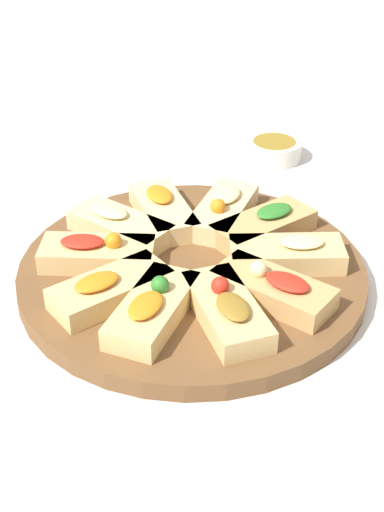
# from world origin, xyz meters

# --- Properties ---
(ground_plane) EXTENTS (3.00, 3.00, 0.00)m
(ground_plane) POSITION_xyz_m (0.00, 0.00, 0.00)
(ground_plane) COLOR silver
(serving_board) EXTENTS (0.40, 0.40, 0.02)m
(serving_board) POSITION_xyz_m (0.00, 0.00, 0.01)
(serving_board) COLOR brown
(serving_board) RESTS_ON ground_plane
(focaccia_slice_0) EXTENTS (0.13, 0.06, 0.04)m
(focaccia_slice_0) POSITION_xyz_m (0.11, -0.00, 0.04)
(focaccia_slice_0) COLOR #DBB775
(focaccia_slice_0) RESTS_ON serving_board
(focaccia_slice_1) EXTENTS (0.13, 0.12, 0.03)m
(focaccia_slice_1) POSITION_xyz_m (0.08, 0.07, 0.03)
(focaccia_slice_1) COLOR #DBB775
(focaccia_slice_1) RESTS_ON serving_board
(focaccia_slice_2) EXTENTS (0.10, 0.14, 0.04)m
(focaccia_slice_2) POSITION_xyz_m (0.04, 0.10, 0.04)
(focaccia_slice_2) COLOR #DBB775
(focaccia_slice_2) RESTS_ON serving_board
(focaccia_slice_3) EXTENTS (0.10, 0.14, 0.04)m
(focaccia_slice_3) POSITION_xyz_m (-0.04, 0.10, 0.04)
(focaccia_slice_3) COLOR #DBB775
(focaccia_slice_3) RESTS_ON serving_board
(focaccia_slice_4) EXTENTS (0.14, 0.12, 0.04)m
(focaccia_slice_4) POSITION_xyz_m (-0.09, 0.06, 0.04)
(focaccia_slice_4) COLOR tan
(focaccia_slice_4) RESTS_ON serving_board
(focaccia_slice_5) EXTENTS (0.13, 0.06, 0.03)m
(focaccia_slice_5) POSITION_xyz_m (-0.11, -0.01, 0.03)
(focaccia_slice_5) COLOR #DBB775
(focaccia_slice_5) RESTS_ON serving_board
(focaccia_slice_6) EXTENTS (0.13, 0.12, 0.03)m
(focaccia_slice_6) POSITION_xyz_m (-0.08, -0.07, 0.03)
(focaccia_slice_6) COLOR tan
(focaccia_slice_6) RESTS_ON serving_board
(focaccia_slice_7) EXTENTS (0.09, 0.14, 0.04)m
(focaccia_slice_7) POSITION_xyz_m (-0.04, -0.10, 0.04)
(focaccia_slice_7) COLOR #E5C689
(focaccia_slice_7) RESTS_ON serving_board
(focaccia_slice_8) EXTENTS (0.10, 0.14, 0.03)m
(focaccia_slice_8) POSITION_xyz_m (0.04, -0.10, 0.03)
(focaccia_slice_8) COLOR #E5C689
(focaccia_slice_8) RESTS_ON serving_board
(focaccia_slice_9) EXTENTS (0.14, 0.12, 0.03)m
(focaccia_slice_9) POSITION_xyz_m (0.09, -0.06, 0.03)
(focaccia_slice_9) COLOR #E5C689
(focaccia_slice_9) RESTS_ON serving_board
(dipping_bowl) EXTENTS (0.08, 0.08, 0.03)m
(dipping_bowl) POSITION_xyz_m (-0.11, -0.33, 0.02)
(dipping_bowl) COLOR silver
(dipping_bowl) RESTS_ON ground_plane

